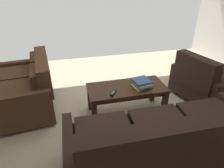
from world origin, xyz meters
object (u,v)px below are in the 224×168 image
coffee_table (127,91)px  armchair_side (203,81)px  loveseat_near (26,88)px  tv_remote (113,93)px  sofa_main (166,144)px  book_stack (141,83)px

coffee_table → armchair_side: armchair_side is taller
loveseat_near → tv_remote: size_ratio=8.90×
sofa_main → armchair_side: 1.73m
coffee_table → loveseat_near: bearing=-18.9°
armchair_side → book_stack: armchair_side is taller
loveseat_near → book_stack: bearing=162.4°
armchair_side → book_stack: bearing=5.1°
coffee_table → book_stack: bearing=172.2°
loveseat_near → coffee_table: size_ratio=1.20×
armchair_side → book_stack: (1.17, 0.10, 0.17)m
loveseat_near → tv_remote: (-1.26, 0.65, 0.12)m
sofa_main → book_stack: 1.07m
sofa_main → armchair_side: bearing=-138.0°
tv_remote → book_stack: bearing=-166.9°
sofa_main → book_stack: size_ratio=6.34×
loveseat_near → tv_remote: bearing=152.8°
sofa_main → loveseat_near: size_ratio=1.50×
sofa_main → armchair_side: (-1.28, -1.16, -0.02)m
loveseat_near → book_stack: loveseat_near is taller
loveseat_near → book_stack: 1.81m
coffee_table → armchair_side: bearing=-176.9°
sofa_main → tv_remote: (0.34, -0.95, 0.11)m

